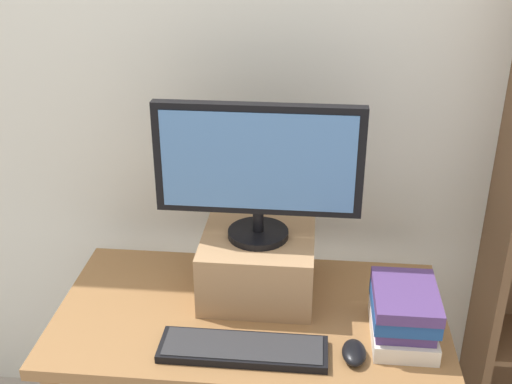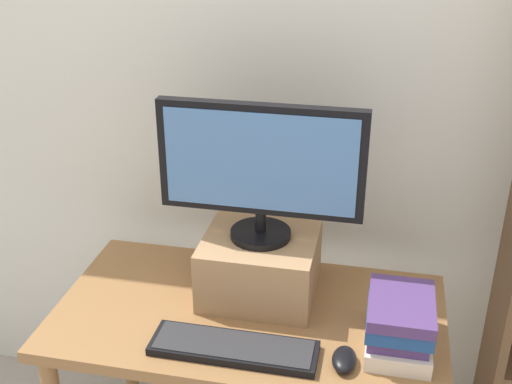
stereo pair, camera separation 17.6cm
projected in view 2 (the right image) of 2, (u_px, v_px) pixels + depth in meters
name	position (u px, v px, depth m)	size (l,w,h in m)	color
back_wall	(280.00, 76.00, 2.04)	(7.00, 0.08, 2.60)	silver
desk	(249.00, 337.00, 1.92)	(1.14, 0.62, 0.72)	olive
riser_box	(261.00, 264.00, 1.93)	(0.33, 0.32, 0.19)	#A87F56
computer_monitor	(261.00, 167.00, 1.80)	(0.59, 0.18, 0.41)	black
keyboard	(234.00, 348.00, 1.71)	(0.45, 0.13, 0.02)	black
computer_mouse	(344.00, 359.00, 1.66)	(0.06, 0.10, 0.04)	black
book_stack	(399.00, 324.00, 1.70)	(0.17, 0.24, 0.15)	silver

